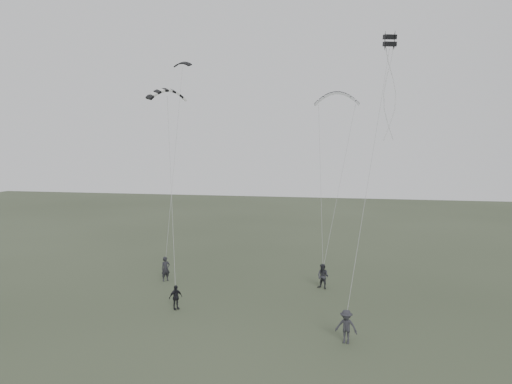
% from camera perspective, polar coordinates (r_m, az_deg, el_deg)
% --- Properties ---
extents(ground, '(140.00, 140.00, 0.00)m').
position_cam_1_polar(ground, '(32.37, -3.90, -13.72)').
color(ground, '#343C29').
rests_on(ground, ground).
extents(flyer_left, '(0.82, 0.82, 1.92)m').
position_cam_1_polar(flyer_left, '(39.90, -10.29, -8.64)').
color(flyer_left, black).
rests_on(flyer_left, ground).
extents(flyer_right, '(1.11, 1.01, 1.85)m').
position_cam_1_polar(flyer_right, '(37.59, 7.66, -9.54)').
color(flyer_right, '#27272D').
rests_on(flyer_right, ground).
extents(flyer_center, '(0.90, 0.96, 1.59)m').
position_cam_1_polar(flyer_center, '(33.28, -9.17, -11.80)').
color(flyer_center, black).
rests_on(flyer_center, ground).
extents(flyer_far, '(1.29, 0.90, 1.83)m').
position_cam_1_polar(flyer_far, '(28.04, 10.27, -14.90)').
color(flyer_far, '#26262B').
rests_on(flyer_far, ground).
extents(kite_dark_small, '(1.73, 1.04, 0.67)m').
position_cam_1_polar(kite_dark_small, '(44.97, -8.41, 14.39)').
color(kite_dark_small, black).
rests_on(kite_dark_small, flyer_left).
extents(kite_pale_large, '(3.81, 1.32, 1.66)m').
position_cam_1_polar(kite_pale_large, '(42.09, 9.25, 11.09)').
color(kite_pale_large, '#ACAEB1').
rests_on(kite_pale_large, flyer_right).
extents(kite_striped, '(2.81, 2.68, 1.30)m').
position_cam_1_polar(kite_striped, '(36.75, -10.12, 11.41)').
color(kite_striped, black).
rests_on(kite_striped, flyer_center).
extents(kite_box, '(0.90, 0.98, 0.84)m').
position_cam_1_polar(kite_box, '(34.24, 15.04, 16.38)').
color(kite_box, black).
rests_on(kite_box, flyer_far).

